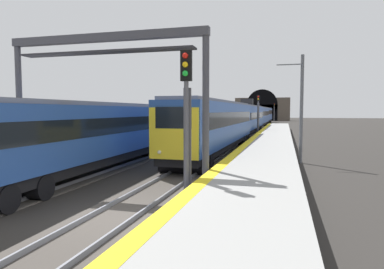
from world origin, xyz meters
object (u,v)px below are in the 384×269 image
(railway_signal_mid, at_px, (258,113))
(railway_signal_near, at_px, (186,114))
(railway_signal_far, at_px, (274,111))
(catenary_mast_far, at_px, (301,108))
(train_main_approaching, at_px, (254,117))
(overhead_signal_gantry, at_px, (105,70))
(train_adjacent_platform, at_px, (160,125))

(railway_signal_mid, bearing_deg, railway_signal_near, 0.00)
(railway_signal_far, relative_size, catenary_mast_far, 0.80)
(train_main_approaching, bearing_deg, catenary_mast_far, 10.80)
(train_main_approaching, xyz_separation_m, railway_signal_mid, (-14.46, -1.82, 0.77))
(railway_signal_far, distance_m, catenary_mast_far, 87.77)
(overhead_signal_gantry, relative_size, catenary_mast_far, 1.33)
(train_adjacent_platform, distance_m, railway_signal_far, 84.34)
(railway_signal_mid, xyz_separation_m, railway_signal_far, (66.46, 0.00, 0.13))
(train_main_approaching, distance_m, catenary_mast_far, 36.21)
(railway_signal_near, distance_m, railway_signal_far, 99.48)
(railway_signal_near, height_order, railway_signal_mid, railway_signal_near)
(catenary_mast_far, bearing_deg, railway_signal_near, 159.90)
(railway_signal_near, height_order, overhead_signal_gantry, overhead_signal_gantry)
(railway_signal_near, height_order, catenary_mast_far, catenary_mast_far)
(railway_signal_far, distance_m, overhead_signal_gantry, 97.57)
(catenary_mast_far, bearing_deg, train_main_approaching, 9.78)
(train_main_approaching, distance_m, railway_signal_far, 52.03)
(train_main_approaching, height_order, train_adjacent_platform, train_main_approaching)
(catenary_mast_far, bearing_deg, train_adjacent_platform, 72.03)
(catenary_mast_far, bearing_deg, railway_signal_far, 2.82)
(railway_signal_near, distance_m, catenary_mast_far, 12.59)
(train_main_approaching, relative_size, railway_signal_mid, 15.86)
(train_main_approaching, bearing_deg, train_adjacent_platform, -7.75)
(train_main_approaching, distance_m, railway_signal_mid, 14.60)
(railway_signal_near, relative_size, catenary_mast_far, 0.78)
(train_adjacent_platform, height_order, overhead_signal_gantry, overhead_signal_gantry)
(catenary_mast_far, bearing_deg, railway_signal_mid, 11.53)
(overhead_signal_gantry, bearing_deg, railway_signal_near, -115.20)
(train_adjacent_platform, xyz_separation_m, overhead_signal_gantry, (-13.40, -2.47, 2.97))
(train_main_approaching, xyz_separation_m, railway_signal_near, (-47.48, -1.82, 0.93))
(railway_signal_mid, distance_m, railway_signal_far, 66.46)
(train_adjacent_platform, height_order, catenary_mast_far, catenary_mast_far)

